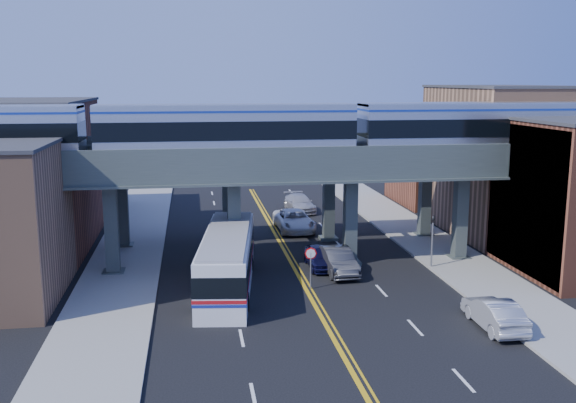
% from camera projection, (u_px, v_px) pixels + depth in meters
% --- Properties ---
extents(ground, '(120.00, 120.00, 0.00)m').
position_uv_depth(ground, '(315.00, 306.00, 36.38)').
color(ground, black).
rests_on(ground, ground).
extents(sidewalk_west, '(5.00, 70.00, 0.16)m').
position_uv_depth(sidewalk_west, '(125.00, 264.00, 44.38)').
color(sidewalk_west, gray).
rests_on(sidewalk_west, ground).
extents(sidewalk_east, '(5.00, 70.00, 0.16)m').
position_uv_depth(sidewalk_east, '(441.00, 251.00, 47.78)').
color(sidewalk_east, gray).
rests_on(sidewalk_east, ground).
extents(building_west_b, '(8.00, 14.00, 11.00)m').
position_uv_depth(building_west_b, '(33.00, 176.00, 48.17)').
color(building_west_b, brown).
rests_on(building_west_b, ground).
extents(building_west_c, '(8.00, 10.00, 8.00)m').
position_uv_depth(building_west_c, '(67.00, 172.00, 61.07)').
color(building_west_c, '#A27453').
rests_on(building_west_c, ground).
extents(building_east_b, '(8.00, 14.00, 12.00)m').
position_uv_depth(building_east_b, '(496.00, 161.00, 53.54)').
color(building_east_b, '#A27453').
rests_on(building_east_b, ground).
extents(building_east_c, '(8.00, 10.00, 9.00)m').
position_uv_depth(building_east_c, '(437.00, 160.00, 66.44)').
color(building_east_c, brown).
rests_on(building_east_c, ground).
extents(mural_panel, '(0.10, 9.50, 9.50)m').
position_uv_depth(mural_panel, '(524.00, 203.00, 41.53)').
color(mural_panel, teal).
rests_on(mural_panel, ground).
extents(elevated_viaduct_near, '(52.00, 3.60, 7.40)m').
position_uv_depth(elevated_viaduct_near, '(293.00, 173.00, 42.95)').
color(elevated_viaduct_near, '#384140').
rests_on(elevated_viaduct_near, ground).
extents(elevated_viaduct_far, '(52.00, 3.60, 7.40)m').
position_uv_depth(elevated_viaduct_far, '(279.00, 161.00, 49.75)').
color(elevated_viaduct_far, '#384140').
rests_on(elevated_viaduct_far, ground).
extents(transit_train, '(51.47, 3.23, 3.77)m').
position_uv_depth(transit_train, '(227.00, 130.00, 41.75)').
color(transit_train, black).
rests_on(transit_train, elevated_viaduct_near).
extents(stop_sign, '(0.76, 0.09, 2.63)m').
position_uv_depth(stop_sign, '(311.00, 261.00, 39.01)').
color(stop_sign, slate).
rests_on(stop_sign, ground).
extents(traffic_signal, '(0.15, 0.18, 4.10)m').
position_uv_depth(traffic_signal, '(432.00, 236.00, 43.14)').
color(traffic_signal, slate).
rests_on(traffic_signal, ground).
extents(transit_bus, '(4.46, 13.20, 3.33)m').
position_uv_depth(transit_bus, '(228.00, 261.00, 39.24)').
color(transit_bus, silver).
rests_on(transit_bus, ground).
extents(car_lane_a, '(1.79, 4.41, 1.50)m').
position_uv_depth(car_lane_a, '(320.00, 257.00, 43.68)').
color(car_lane_a, '#0E0E33').
rests_on(car_lane_a, ground).
extents(car_lane_b, '(2.00, 5.15, 1.67)m').
position_uv_depth(car_lane_b, '(338.00, 261.00, 42.47)').
color(car_lane_b, '#303032').
rests_on(car_lane_b, ground).
extents(car_lane_c, '(3.11, 6.30, 1.72)m').
position_uv_depth(car_lane_c, '(294.00, 220.00, 54.60)').
color(car_lane_c, white).
rests_on(car_lane_c, ground).
extents(car_lane_d, '(2.73, 5.72, 1.61)m').
position_uv_depth(car_lane_d, '(300.00, 203.00, 62.53)').
color(car_lane_d, '#A9A8AD').
rests_on(car_lane_d, ground).
extents(car_parked_curb, '(1.77, 4.85, 1.59)m').
position_uv_depth(car_parked_curb, '(494.00, 313.00, 33.01)').
color(car_parked_curb, '#A0A1A5').
rests_on(car_parked_curb, ground).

